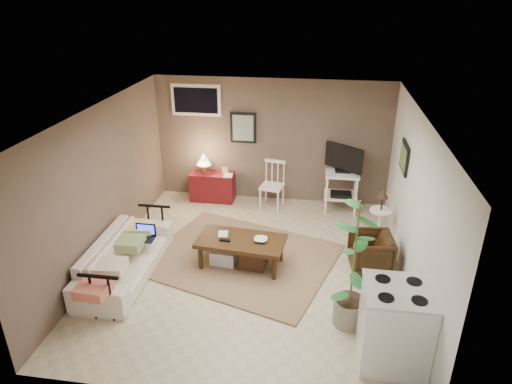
% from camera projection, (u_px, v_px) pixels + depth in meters
% --- Properties ---
extents(floor, '(5.00, 5.00, 0.00)m').
position_uv_depth(floor, '(252.00, 266.00, 7.00)').
color(floor, '#C1B293').
rests_on(floor, ground).
extents(art_back, '(0.50, 0.03, 0.60)m').
position_uv_depth(art_back, '(243.00, 128.00, 8.70)').
color(art_back, black).
extents(art_right, '(0.03, 0.60, 0.45)m').
position_uv_depth(art_right, '(404.00, 157.00, 7.02)').
color(art_right, black).
extents(window, '(0.96, 0.03, 0.60)m').
position_uv_depth(window, '(196.00, 100.00, 8.62)').
color(window, white).
extents(rug, '(3.28, 2.93, 0.03)m').
position_uv_depth(rug, '(241.00, 258.00, 7.19)').
color(rug, '#896950').
rests_on(rug, floor).
extents(coffee_table, '(1.36, 0.80, 0.49)m').
position_uv_depth(coffee_table, '(241.00, 250.00, 6.91)').
color(coffee_table, '#3B2510').
rests_on(coffee_table, floor).
extents(sofa, '(0.59, 2.03, 0.79)m').
position_uv_depth(sofa, '(124.00, 252.00, 6.64)').
color(sofa, beige).
rests_on(sofa, floor).
extents(sofa_pillows, '(0.39, 1.93, 0.14)m').
position_uv_depth(sofa_pillows, '(120.00, 255.00, 6.38)').
color(sofa_pillows, beige).
rests_on(sofa_pillows, sofa).
extents(sofa_end_rails, '(0.55, 2.03, 0.68)m').
position_uv_depth(sofa_end_rails, '(132.00, 256.00, 6.64)').
color(sofa_end_rails, black).
rests_on(sofa_end_rails, floor).
extents(laptop, '(0.31, 0.23, 0.21)m').
position_uv_depth(laptop, '(145.00, 234.00, 6.88)').
color(laptop, black).
rests_on(laptop, sofa).
extents(red_console, '(0.86, 0.38, 0.99)m').
position_uv_depth(red_console, '(212.00, 184.00, 9.02)').
color(red_console, maroon).
rests_on(red_console, floor).
extents(spindle_chair, '(0.48, 0.48, 0.91)m').
position_uv_depth(spindle_chair, '(272.00, 186.00, 8.71)').
color(spindle_chair, white).
rests_on(spindle_chair, floor).
extents(tv_stand, '(0.67, 0.50, 1.31)m').
position_uv_depth(tv_stand, '(342.00, 177.00, 8.44)').
color(tv_stand, white).
rests_on(tv_stand, floor).
extents(side_table, '(0.36, 0.36, 0.96)m').
position_uv_depth(side_table, '(381.00, 209.00, 7.46)').
color(side_table, white).
rests_on(side_table, floor).
extents(armchair, '(0.64, 0.67, 0.62)m').
position_uv_depth(armchair, '(371.00, 250.00, 6.83)').
color(armchair, black).
rests_on(armchair, floor).
extents(potted_plant, '(0.44, 0.44, 1.76)m').
position_uv_depth(potted_plant, '(354.00, 260.00, 5.45)').
color(potted_plant, gray).
rests_on(potted_plant, floor).
extents(stove, '(0.76, 0.70, 0.99)m').
position_uv_depth(stove, '(395.00, 325.00, 5.06)').
color(stove, white).
rests_on(stove, floor).
extents(bowl, '(0.20, 0.05, 0.20)m').
position_uv_depth(bowl, '(261.00, 235.00, 6.73)').
color(bowl, '#3B2510').
rests_on(bowl, coffee_table).
extents(book_table, '(0.15, 0.04, 0.20)m').
position_uv_depth(book_table, '(218.00, 229.00, 6.91)').
color(book_table, '#3B2510').
rests_on(book_table, coffee_table).
extents(book_console, '(0.18, 0.04, 0.24)m').
position_uv_depth(book_console, '(223.00, 170.00, 8.75)').
color(book_console, '#3B2510').
rests_on(book_console, red_console).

